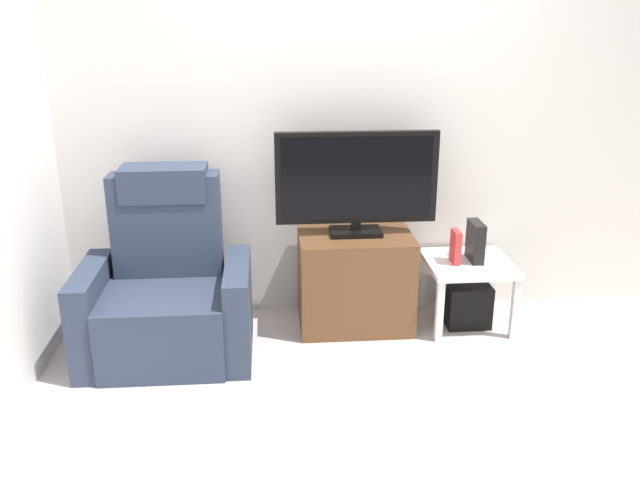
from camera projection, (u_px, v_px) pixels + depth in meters
name	position (u px, v px, depth m)	size (l,w,h in m)	color
ground_plane	(374.00, 392.00, 3.59)	(6.40, 6.40, 0.00)	#BCB2AD
wall_back	(352.00, 117.00, 4.23)	(6.40, 0.06, 2.60)	silver
tv_stand	(355.00, 280.00, 4.27)	(0.71, 0.49, 0.61)	brown
television	(356.00, 181.00, 4.07)	(1.00, 0.20, 0.65)	black
recliner_armchair	(167.00, 292.00, 3.93)	(0.98, 0.78, 1.08)	#2D384C
side_table	(468.00, 271.00, 4.27)	(0.54, 0.54, 0.43)	white
subwoofer_box	(466.00, 302.00, 4.35)	(0.28, 0.28, 0.28)	black
book_upright	(456.00, 247.00, 4.19)	(0.04, 0.13, 0.21)	red
game_console	(475.00, 241.00, 4.22)	(0.07, 0.20, 0.26)	black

